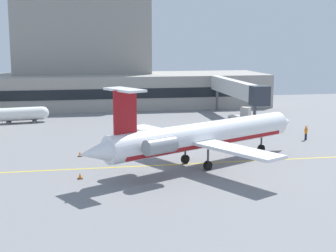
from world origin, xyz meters
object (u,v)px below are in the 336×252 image
Objects in this scene: fuel_tank at (21,114)px; pushback_tractor at (242,116)px; marshaller at (306,133)px; regional_jet at (201,136)px.

pushback_tractor is at bearing -10.20° from fuel_tank.
pushback_tractor is 14.62m from marshaller.
regional_jet reaches higher than fuel_tank.
regional_jet is at bearing -117.52° from pushback_tractor.
fuel_tank is at bearing 123.73° from regional_jet.
fuel_tank is at bearing 169.80° from pushback_tractor.
marshaller is (16.05, 10.01, -2.12)m from regional_jet.
marshaller is at bearing -76.41° from pushback_tractor.
fuel_tank is (-20.10, 30.10, -1.71)m from regional_jet.
regional_jet is 19.03m from marshaller.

